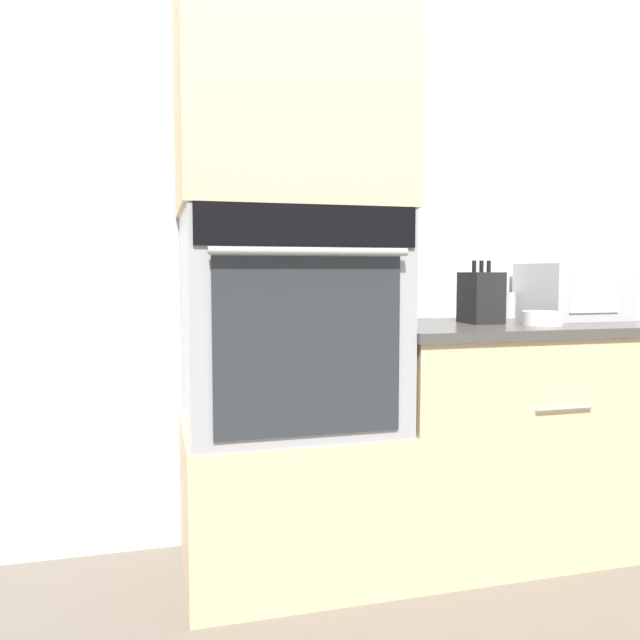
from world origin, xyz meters
TOP-DOWN VIEW (x-y plane):
  - ground_plane at (0.00, 0.00)m, footprint 12.00×12.00m
  - wall_back at (0.00, 0.63)m, footprint 8.00×0.05m
  - oven_cabinet_base at (-0.37, 0.30)m, footprint 0.74×0.60m
  - wall_oven at (-0.37, 0.30)m, footprint 0.72×0.64m
  - oven_cabinet_upper at (-0.37, 0.30)m, footprint 0.74×0.60m
  - counter_unit at (0.53, 0.30)m, footprint 1.09×0.63m
  - microwave at (0.86, 0.40)m, footprint 0.36×0.33m
  - knife_block at (0.39, 0.32)m, footprint 0.12×0.16m
  - bowl at (0.56, 0.17)m, footprint 0.15×0.15m
  - condiment_jar_near at (0.64, 0.52)m, footprint 0.05×0.05m
  - condiment_jar_mid at (0.55, 0.50)m, footprint 0.05×0.05m
  - condiment_jar_far at (0.09, 0.38)m, footprint 0.04×0.04m

SIDE VIEW (x-z plane):
  - ground_plane at x=0.00m, z-range 0.00..0.00m
  - oven_cabinet_base at x=-0.37m, z-range 0.00..0.53m
  - counter_unit at x=0.53m, z-range 0.00..0.88m
  - bowl at x=0.56m, z-range 0.88..0.93m
  - wall_oven at x=-0.37m, z-range 0.53..1.28m
  - condiment_jar_mid at x=0.55m, z-range 0.88..0.94m
  - condiment_jar_far at x=0.09m, z-range 0.88..0.98m
  - condiment_jar_near at x=0.64m, z-range 0.88..0.99m
  - knife_block at x=0.39m, z-range 0.86..1.10m
  - microwave at x=0.86m, z-range 0.88..1.11m
  - wall_back at x=0.00m, z-range 0.00..2.50m
  - oven_cabinet_upper at x=-0.37m, z-range 1.28..2.11m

